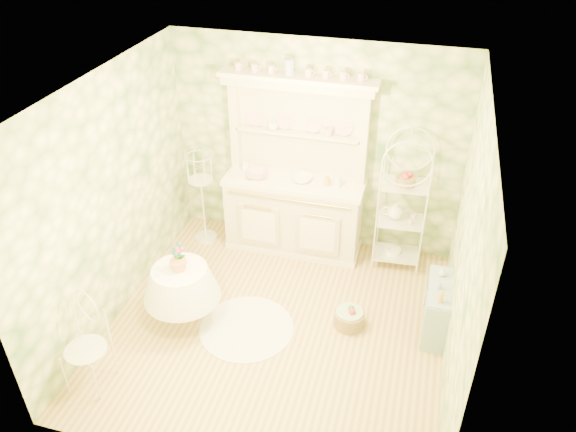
% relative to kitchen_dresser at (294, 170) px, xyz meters
% --- Properties ---
extents(floor, '(3.60, 3.60, 0.00)m').
position_rel_kitchen_dresser_xyz_m(floor, '(0.20, -1.52, -1.15)').
color(floor, tan).
rests_on(floor, ground).
extents(ceiling, '(3.60, 3.60, 0.00)m').
position_rel_kitchen_dresser_xyz_m(ceiling, '(0.20, -1.52, 1.56)').
color(ceiling, white).
rests_on(ceiling, floor).
extents(wall_left, '(3.60, 3.60, 0.00)m').
position_rel_kitchen_dresser_xyz_m(wall_left, '(-1.60, -1.52, 0.21)').
color(wall_left, '#F8F2B4').
rests_on(wall_left, floor).
extents(wall_right, '(3.60, 3.60, 0.00)m').
position_rel_kitchen_dresser_xyz_m(wall_right, '(2.00, -1.52, 0.21)').
color(wall_right, '#F8F2B4').
rests_on(wall_right, floor).
extents(wall_back, '(3.60, 3.60, 0.00)m').
position_rel_kitchen_dresser_xyz_m(wall_back, '(0.20, 0.28, 0.21)').
color(wall_back, '#F8F2B4').
rests_on(wall_back, floor).
extents(wall_front, '(3.60, 3.60, 0.00)m').
position_rel_kitchen_dresser_xyz_m(wall_front, '(0.20, -3.32, 0.21)').
color(wall_front, '#F8F2B4').
rests_on(wall_front, floor).
extents(kitchen_dresser, '(1.87, 0.61, 2.29)m').
position_rel_kitchen_dresser_xyz_m(kitchen_dresser, '(0.00, 0.00, 0.00)').
color(kitchen_dresser, beige).
rests_on(kitchen_dresser, floor).
extents(bakers_rack, '(0.55, 0.41, 1.67)m').
position_rel_kitchen_dresser_xyz_m(bakers_rack, '(1.35, -0.01, -0.31)').
color(bakers_rack, white).
rests_on(bakers_rack, floor).
extents(side_shelf, '(0.35, 0.76, 0.63)m').
position_rel_kitchen_dresser_xyz_m(side_shelf, '(1.88, -1.11, -0.83)').
color(side_shelf, '#96B2C4').
rests_on(side_shelf, floor).
extents(round_table, '(0.61, 0.61, 0.61)m').
position_rel_kitchen_dresser_xyz_m(round_table, '(-0.82, -1.67, -0.84)').
color(round_table, white).
rests_on(round_table, floor).
extents(cafe_chair, '(0.46, 0.46, 0.77)m').
position_rel_kitchen_dresser_xyz_m(cafe_chair, '(-1.33, -2.74, -0.76)').
color(cafe_chair, white).
rests_on(cafe_chair, floor).
extents(birdcage_stand, '(0.33, 0.33, 1.34)m').
position_rel_kitchen_dresser_xyz_m(birdcage_stand, '(-1.20, -0.14, -0.48)').
color(birdcage_stand, white).
rests_on(birdcage_stand, floor).
extents(floor_basket, '(0.42, 0.42, 0.23)m').
position_rel_kitchen_dresser_xyz_m(floor_basket, '(0.97, -1.28, -1.03)').
color(floor_basket, '#9A804C').
rests_on(floor_basket, floor).
extents(lace_rug, '(1.34, 1.34, 0.01)m').
position_rel_kitchen_dresser_xyz_m(lace_rug, '(-0.11, -1.63, -1.14)').
color(lace_rug, white).
rests_on(lace_rug, floor).
extents(bowl_floral, '(0.35, 0.35, 0.07)m').
position_rel_kitchen_dresser_xyz_m(bowl_floral, '(-0.46, -0.05, -0.13)').
color(bowl_floral, white).
rests_on(bowl_floral, kitchen_dresser).
extents(bowl_white, '(0.29, 0.29, 0.08)m').
position_rel_kitchen_dresser_xyz_m(bowl_white, '(0.10, -0.01, -0.13)').
color(bowl_white, white).
rests_on(bowl_white, kitchen_dresser).
extents(cup_left, '(0.14, 0.14, 0.10)m').
position_rel_kitchen_dresser_xyz_m(cup_left, '(-0.31, 0.16, 0.47)').
color(cup_left, white).
rests_on(cup_left, kitchen_dresser).
extents(cup_right, '(0.11, 0.11, 0.10)m').
position_rel_kitchen_dresser_xyz_m(cup_right, '(0.38, 0.16, 0.47)').
color(cup_right, white).
rests_on(cup_right, kitchen_dresser).
extents(potted_geranium, '(0.18, 0.13, 0.31)m').
position_rel_kitchen_dresser_xyz_m(potted_geranium, '(-0.81, -1.65, -0.30)').
color(potted_geranium, '#3F7238').
rests_on(potted_geranium, round_table).
extents(bottle_amber, '(0.08, 0.08, 0.15)m').
position_rel_kitchen_dresser_xyz_m(bottle_amber, '(1.88, -1.35, -0.46)').
color(bottle_amber, gold).
rests_on(bottle_amber, side_shelf).
extents(bottle_blue, '(0.05, 0.05, 0.09)m').
position_rel_kitchen_dresser_xyz_m(bottle_blue, '(1.86, -1.15, -0.49)').
color(bottle_blue, '#9BAED6').
rests_on(bottle_blue, side_shelf).
extents(bottle_glass, '(0.08, 0.08, 0.10)m').
position_rel_kitchen_dresser_xyz_m(bottle_glass, '(1.88, -0.92, -0.50)').
color(bottle_glass, silver).
rests_on(bottle_glass, side_shelf).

